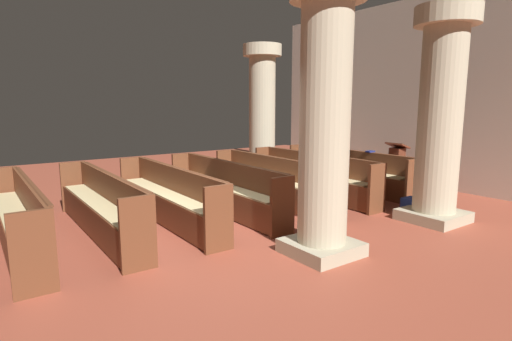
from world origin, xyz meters
TOP-DOWN VIEW (x-y plane):
  - ground_plane at (0.00, 0.00)m, footprint 19.20×19.20m
  - back_wall at (0.00, 6.08)m, footprint 10.00×0.16m
  - pew_row_0 at (-0.77, 4.09)m, footprint 3.52×0.47m
  - pew_row_1 at (-0.77, 2.98)m, footprint 3.52×0.46m
  - pew_row_2 at (-0.77, 1.87)m, footprint 3.52×0.46m
  - pew_row_3 at (-0.77, 0.76)m, footprint 3.52×0.46m
  - pew_row_4 at (-0.77, -0.34)m, footprint 3.52×0.46m
  - pew_row_5 at (-0.77, -1.45)m, footprint 3.52×0.47m
  - pew_row_6 at (-0.77, -2.56)m, footprint 3.52×0.46m
  - pillar_aisle_side at (1.83, 3.39)m, footprint 1.02×1.02m
  - pillar_far_side at (-3.33, 3.54)m, footprint 1.02×1.02m
  - pillar_aisle_rear at (1.83, 0.71)m, footprint 0.94×0.94m
  - lectern at (-0.30, 5.31)m, footprint 0.48×0.45m
  - hymn_book at (-0.28, 4.28)m, footprint 0.13×0.19m
  - kneeler_box_blue at (1.30, 3.58)m, footprint 0.33×0.31m

SIDE VIEW (x-z plane):
  - ground_plane at x=0.00m, z-range 0.00..0.00m
  - kneeler_box_blue at x=1.30m, z-range 0.00..0.27m
  - lectern at x=-0.30m, z-range -0.09..0.99m
  - pew_row_0 at x=-0.77m, z-range 0.04..0.96m
  - pew_row_1 at x=-0.77m, z-range 0.04..0.96m
  - pew_row_2 at x=-0.77m, z-range 0.04..0.96m
  - pew_row_3 at x=-0.77m, z-range 0.04..0.96m
  - pew_row_4 at x=-0.77m, z-range 0.04..0.96m
  - pew_row_5 at x=-0.77m, z-range 0.04..0.96m
  - pew_row_6 at x=-0.77m, z-range 0.04..0.96m
  - hymn_book at x=-0.28m, z-range 0.92..0.95m
  - pillar_aisle_rear at x=1.83m, z-range 0.07..3.60m
  - pillar_aisle_side at x=1.83m, z-range 0.07..3.60m
  - pillar_far_side at x=-3.33m, z-range 0.07..3.60m
  - back_wall at x=0.00m, z-range 0.00..4.50m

